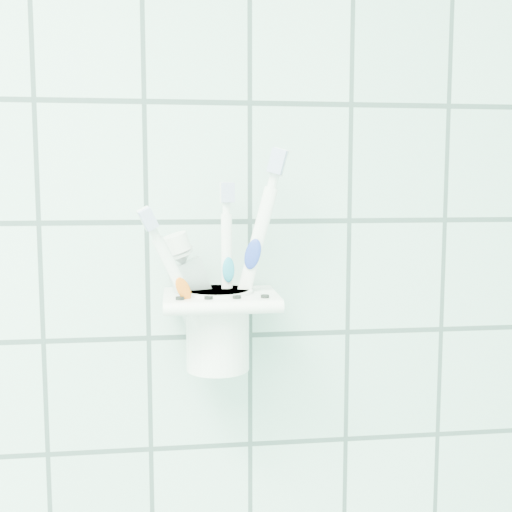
{
  "coord_description": "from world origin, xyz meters",
  "views": [
    {
      "loc": [
        0.58,
        0.51,
        1.42
      ],
      "look_at": [
        0.66,
        1.1,
        1.35
      ],
      "focal_mm": 45.0,
      "sensor_mm": 36.0,
      "label": 1
    }
  ],
  "objects_px": {
    "holder_bracket": "(220,301)",
    "toothbrush_pink": "(219,277)",
    "cup": "(218,326)",
    "toothbrush_orange": "(226,252)",
    "toothpaste_tube": "(215,283)",
    "toothbrush_blue": "(227,271)"
  },
  "relations": [
    {
      "from": "holder_bracket",
      "to": "toothbrush_pink",
      "type": "xyz_separation_m",
      "value": [
        -0.0,
        -0.01,
        0.03
      ]
    },
    {
      "from": "cup",
      "to": "toothbrush_pink",
      "type": "xyz_separation_m",
      "value": [
        0.0,
        -0.01,
        0.05
      ]
    },
    {
      "from": "cup",
      "to": "toothbrush_orange",
      "type": "relative_size",
      "value": 0.37
    },
    {
      "from": "toothbrush_pink",
      "to": "toothbrush_blue",
      "type": "xyz_separation_m",
      "value": [
        0.01,
        0.02,
        0.0
      ]
    },
    {
      "from": "toothbrush_pink",
      "to": "toothpaste_tube",
      "type": "bearing_deg",
      "value": 81.79
    },
    {
      "from": "toothbrush_blue",
      "to": "toothbrush_pink",
      "type": "bearing_deg",
      "value": -131.79
    },
    {
      "from": "holder_bracket",
      "to": "toothbrush_blue",
      "type": "relative_size",
      "value": 0.63
    },
    {
      "from": "holder_bracket",
      "to": "toothbrush_blue",
      "type": "xyz_separation_m",
      "value": [
        0.01,
        0.01,
        0.03
      ]
    },
    {
      "from": "holder_bracket",
      "to": "toothbrush_pink",
      "type": "height_order",
      "value": "toothbrush_pink"
    },
    {
      "from": "cup",
      "to": "toothpaste_tube",
      "type": "relative_size",
      "value": 0.56
    },
    {
      "from": "cup",
      "to": "toothbrush_blue",
      "type": "xyz_separation_m",
      "value": [
        0.01,
        0.0,
        0.06
      ]
    },
    {
      "from": "holder_bracket",
      "to": "cup",
      "type": "distance_m",
      "value": 0.03
    },
    {
      "from": "cup",
      "to": "toothpaste_tube",
      "type": "bearing_deg",
      "value": 97.13
    },
    {
      "from": "toothbrush_orange",
      "to": "toothpaste_tube",
      "type": "relative_size",
      "value": 1.51
    },
    {
      "from": "holder_bracket",
      "to": "toothbrush_orange",
      "type": "bearing_deg",
      "value": 49.93
    },
    {
      "from": "toothbrush_pink",
      "to": "toothpaste_tube",
      "type": "distance_m",
      "value": 0.03
    },
    {
      "from": "holder_bracket",
      "to": "cup",
      "type": "relative_size",
      "value": 1.37
    },
    {
      "from": "holder_bracket",
      "to": "cup",
      "type": "bearing_deg",
      "value": 128.34
    },
    {
      "from": "toothbrush_blue",
      "to": "holder_bracket",
      "type": "bearing_deg",
      "value": -150.7
    },
    {
      "from": "holder_bracket",
      "to": "toothpaste_tube",
      "type": "relative_size",
      "value": 0.78
    },
    {
      "from": "toothbrush_pink",
      "to": "toothbrush_orange",
      "type": "bearing_deg",
      "value": 51.86
    },
    {
      "from": "holder_bracket",
      "to": "cup",
      "type": "height_order",
      "value": "same"
    }
  ]
}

